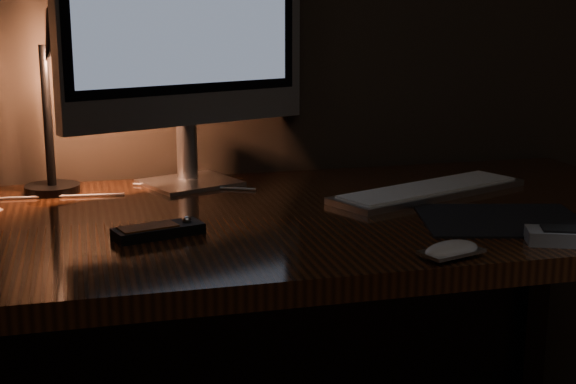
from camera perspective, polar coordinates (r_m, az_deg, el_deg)
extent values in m
cube|color=#3B1D0D|center=(1.48, -0.69, -2.24)|extent=(1.60, 0.75, 0.04)
cube|color=black|center=(2.17, 16.91, -8.25)|extent=(0.06, 0.06, 0.71)
cube|color=black|center=(1.89, -3.23, -7.68)|extent=(1.48, 0.02, 0.51)
cube|color=silver|center=(1.73, -6.99, 0.68)|extent=(0.23, 0.22, 0.01)
cylinder|color=silver|center=(1.75, -7.19, 2.97)|extent=(0.06, 0.06, 0.12)
cube|color=silver|center=(1.69, -7.30, 12.53)|extent=(0.53, 0.24, 0.46)
cube|color=silver|center=(1.65, 10.01, 0.12)|extent=(0.46, 0.28, 0.02)
cube|color=black|center=(1.47, 15.00, -1.92)|extent=(0.33, 0.29, 0.00)
ellipsoid|color=white|center=(1.23, 11.54, -4.23)|extent=(0.11, 0.08, 0.02)
cube|color=black|center=(1.34, -9.20, -2.76)|extent=(0.16, 0.09, 0.02)
cube|color=brown|center=(1.34, -9.22, -2.37)|extent=(0.10, 0.07, 0.00)
sphere|color=silver|center=(1.34, -9.22, -2.31)|extent=(0.02, 0.02, 0.02)
cylinder|color=black|center=(1.71, -16.41, 0.22)|extent=(0.14, 0.14, 0.02)
cylinder|color=black|center=(1.68, -16.73, 5.19)|extent=(0.02, 0.02, 0.28)
cone|color=black|center=(1.63, -16.03, 10.14)|extent=(0.18, 0.18, 0.14)
sphere|color=#FFB266|center=(1.61, -15.25, 9.08)|extent=(0.04, 0.04, 0.04)
cylinder|color=white|center=(1.66, -11.55, -0.05)|extent=(0.53, 0.17, 0.00)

